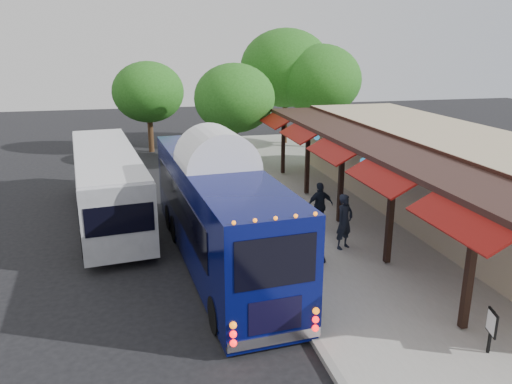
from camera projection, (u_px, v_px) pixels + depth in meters
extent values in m
plane|color=black|center=(274.00, 280.00, 15.46)|extent=(90.00, 90.00, 0.00)
cube|color=#9E9B93|center=(367.00, 222.00, 20.27)|extent=(10.00, 40.00, 0.15)
cube|color=gray|center=(248.00, 232.00, 19.17)|extent=(0.20, 40.00, 0.16)
cube|color=tan|center=(448.00, 176.00, 20.56)|extent=(5.00, 20.00, 3.60)
cube|color=black|center=(395.00, 143.00, 19.57)|extent=(0.06, 20.00, 0.60)
cube|color=#331E19|center=(370.00, 141.00, 19.30)|extent=(2.60, 20.00, 0.18)
cube|color=black|center=(470.00, 269.00, 12.05)|extent=(0.18, 0.18, 3.16)
cube|color=maroon|center=(461.00, 218.00, 11.57)|extent=(1.00, 3.20, 0.57)
cube|color=black|center=(390.00, 216.00, 15.78)|extent=(0.18, 0.18, 3.16)
cube|color=maroon|center=(381.00, 176.00, 15.30)|extent=(1.00, 3.20, 0.57)
cube|color=black|center=(341.00, 183.00, 19.51)|extent=(0.18, 0.18, 3.16)
cube|color=maroon|center=(332.00, 150.00, 19.03)|extent=(1.00, 3.20, 0.57)
cube|color=black|center=(307.00, 161.00, 23.24)|extent=(0.18, 0.18, 3.16)
cube|color=maroon|center=(299.00, 132.00, 22.75)|extent=(1.00, 3.20, 0.57)
cube|color=black|center=(283.00, 144.00, 26.96)|extent=(0.18, 0.18, 3.16)
cube|color=maroon|center=(276.00, 120.00, 26.48)|extent=(1.00, 3.20, 0.57)
sphere|color=#185C89|center=(442.00, 201.00, 13.70)|extent=(0.26, 0.26, 0.26)
sphere|color=#185C89|center=(364.00, 161.00, 18.36)|extent=(0.26, 0.26, 0.26)
sphere|color=#185C89|center=(317.00, 137.00, 23.02)|extent=(0.26, 0.26, 0.26)
cube|color=#060C4F|center=(217.00, 208.00, 16.34)|extent=(3.24, 11.29, 2.92)
cube|color=#060C4F|center=(218.00, 253.00, 16.79)|extent=(3.18, 11.18, 0.32)
ellipsoid|color=white|center=(216.00, 165.00, 15.92)|extent=(3.22, 11.07, 0.52)
cube|color=black|center=(257.00, 264.00, 10.99)|extent=(1.94, 0.18, 1.21)
cube|color=silver|center=(256.00, 341.00, 11.62)|extent=(2.33, 0.35, 0.26)
sphere|color=#FF0C0C|center=(213.00, 340.00, 11.25)|extent=(0.17, 0.17, 0.17)
sphere|color=#FF0C0C|center=(299.00, 328.00, 11.70)|extent=(0.17, 0.17, 0.17)
cylinder|color=black|center=(203.00, 315.00, 12.55)|extent=(0.35, 0.98, 0.97)
cylinder|color=black|center=(285.00, 305.00, 13.03)|extent=(0.35, 0.98, 0.97)
cylinder|color=black|center=(177.00, 215.00, 19.82)|extent=(0.35, 0.98, 0.97)
cylinder|color=black|center=(230.00, 211.00, 20.30)|extent=(0.35, 0.98, 0.97)
cube|color=gray|center=(107.00, 182.00, 20.41)|extent=(3.60, 11.05, 2.50)
cube|color=black|center=(76.00, 179.00, 20.09)|extent=(1.10, 9.16, 0.94)
cube|color=black|center=(137.00, 176.00, 20.62)|extent=(1.10, 9.16, 0.94)
cube|color=silver|center=(105.00, 152.00, 20.05)|extent=(3.53, 10.83, 0.09)
cylinder|color=black|center=(72.00, 245.00, 16.96)|extent=(0.37, 0.93, 0.91)
cylinder|color=black|center=(137.00, 240.00, 17.44)|extent=(0.37, 0.93, 0.91)
cylinder|color=black|center=(89.00, 189.00, 23.53)|extent=(0.37, 0.93, 0.91)
cylinder|color=black|center=(136.00, 186.00, 24.01)|extent=(0.37, 0.93, 0.91)
imported|color=black|center=(344.00, 222.00, 17.24)|extent=(0.85, 0.75, 1.96)
imported|color=black|center=(315.00, 237.00, 16.16)|extent=(0.87, 0.69, 1.71)
imported|color=black|center=(320.00, 206.00, 19.15)|extent=(1.11, 0.53, 1.83)
imported|color=black|center=(245.00, 172.00, 24.45)|extent=(1.07, 0.63, 1.63)
cube|color=black|center=(491.00, 332.00, 11.43)|extent=(0.07, 0.07, 1.08)
cube|color=black|center=(492.00, 323.00, 11.36)|extent=(0.17, 0.48, 0.59)
cube|color=white|center=(491.00, 323.00, 11.36)|extent=(0.12, 0.40, 0.49)
cylinder|color=#382314|center=(235.00, 143.00, 29.56)|extent=(0.36, 0.36, 2.72)
ellipsoid|color=#205916|center=(234.00, 98.00, 28.80)|extent=(4.69, 4.69, 3.99)
cylinder|color=#382314|center=(285.00, 120.00, 35.58)|extent=(0.36, 0.36, 3.66)
ellipsoid|color=#205916|center=(286.00, 68.00, 34.56)|extent=(6.32, 6.32, 5.37)
cylinder|color=#382314|center=(318.00, 126.00, 34.20)|extent=(0.36, 0.36, 3.19)
ellipsoid|color=#205916|center=(320.00, 80.00, 33.31)|extent=(5.51, 5.51, 4.68)
cylinder|color=#382314|center=(151.00, 132.00, 33.41)|extent=(0.36, 0.36, 2.70)
ellipsoid|color=#205916|center=(148.00, 92.00, 32.66)|extent=(4.67, 4.67, 3.97)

